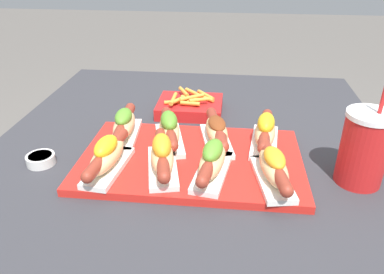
# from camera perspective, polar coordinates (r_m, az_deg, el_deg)

# --- Properties ---
(patio_table) EXTENTS (1.01, 1.11, 0.69)m
(patio_table) POSITION_cam_1_polar(r_m,az_deg,el_deg) (1.16, 0.06, -16.13)
(patio_table) COLOR #333338
(patio_table) RESTS_ON ground_plane
(serving_tray) EXTENTS (0.50, 0.32, 0.02)m
(serving_tray) POSITION_cam_1_polar(r_m,az_deg,el_deg) (0.86, -0.15, -3.49)
(serving_tray) COLOR red
(serving_tray) RESTS_ON patio_table
(hot_dog_0) EXTENTS (0.08, 0.21, 0.08)m
(hot_dog_0) POSITION_cam_1_polar(r_m,az_deg,el_deg) (0.81, -12.82, -2.80)
(hot_dog_0) COLOR white
(hot_dog_0) RESTS_ON serving_tray
(hot_dog_1) EXTENTS (0.10, 0.20, 0.08)m
(hot_dog_1) POSITION_cam_1_polar(r_m,az_deg,el_deg) (0.80, -4.57, -2.82)
(hot_dog_1) COLOR white
(hot_dog_1) RESTS_ON serving_tray
(hot_dog_2) EXTENTS (0.09, 0.21, 0.08)m
(hot_dog_2) POSITION_cam_1_polar(r_m,az_deg,el_deg) (0.78, 3.15, -3.52)
(hot_dog_2) COLOR white
(hot_dog_2) RESTS_ON serving_tray
(hot_dog_3) EXTENTS (0.09, 0.21, 0.07)m
(hot_dog_3) POSITION_cam_1_polar(r_m,az_deg,el_deg) (0.78, 12.29, -4.49)
(hot_dog_3) COLOR white
(hot_dog_3) RESTS_ON serving_tray
(hot_dog_4) EXTENTS (0.07, 0.21, 0.07)m
(hot_dog_4) POSITION_cam_1_polar(r_m,az_deg,el_deg) (0.94, -10.29, 1.81)
(hot_dog_4) COLOR white
(hot_dog_4) RESTS_ON serving_tray
(hot_dog_5) EXTENTS (0.10, 0.20, 0.08)m
(hot_dog_5) POSITION_cam_1_polar(r_m,az_deg,el_deg) (0.90, -3.49, 1.15)
(hot_dog_5) COLOR white
(hot_dog_5) RESTS_ON serving_tray
(hot_dog_6) EXTENTS (0.09, 0.20, 0.06)m
(hot_dog_6) POSITION_cam_1_polar(r_m,az_deg,el_deg) (0.90, 3.77, 0.89)
(hot_dog_6) COLOR white
(hot_dog_6) RESTS_ON serving_tray
(hot_dog_7) EXTENTS (0.08, 0.21, 0.08)m
(hot_dog_7) POSITION_cam_1_polar(r_m,az_deg,el_deg) (0.91, 11.10, 0.80)
(hot_dog_7) COLOR white
(hot_dog_7) RESTS_ON serving_tray
(sauce_bowl) EXTENTS (0.06, 0.06, 0.02)m
(sauce_bowl) POSITION_cam_1_polar(r_m,az_deg,el_deg) (0.93, -22.06, -3.12)
(sauce_bowl) COLOR silver
(sauce_bowl) RESTS_ON patio_table
(drink_cup) EXTENTS (0.10, 0.10, 0.22)m
(drink_cup) POSITION_cam_1_polar(r_m,az_deg,el_deg) (0.84, 24.76, -1.57)
(drink_cup) COLOR red
(drink_cup) RESTS_ON patio_table
(fries_basket) EXTENTS (0.19, 0.16, 0.06)m
(fries_basket) POSITION_cam_1_polar(r_m,az_deg,el_deg) (1.12, -0.31, 4.76)
(fries_basket) COLOR red
(fries_basket) RESTS_ON patio_table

